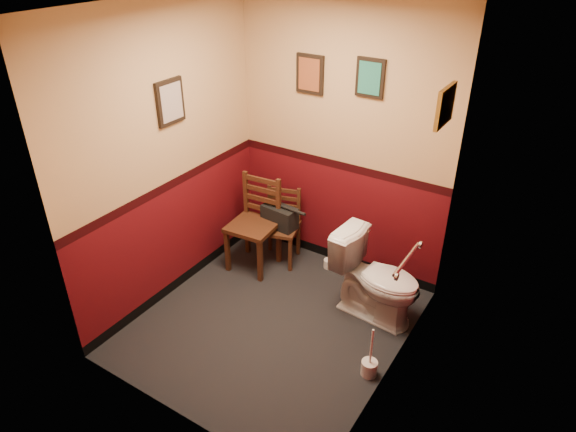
{
  "coord_description": "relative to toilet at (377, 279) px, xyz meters",
  "views": [
    {
      "loc": [
        2.02,
        -2.94,
        3.17
      ],
      "look_at": [
        0.0,
        0.25,
        1.0
      ],
      "focal_mm": 32.0,
      "sensor_mm": 36.0,
      "label": 1
    }
  ],
  "objects": [
    {
      "name": "handbag",
      "position": [
        -1.22,
        0.28,
        0.13
      ],
      "size": [
        0.38,
        0.21,
        0.27
      ],
      "rotation": [
        0.0,
        0.0,
        -0.09
      ],
      "color": "black",
      "rests_on": "chair_right"
    },
    {
      "name": "chair_right",
      "position": [
        -1.23,
        0.31,
        0.0
      ],
      "size": [
        0.46,
        0.46,
        0.8
      ],
      "rotation": [
        0.0,
        0.0,
        0.28
      ],
      "color": "#4B2716",
      "rests_on": "floor"
    },
    {
      "name": "ceiling",
      "position": [
        -0.72,
        -0.6,
        2.3
      ],
      "size": [
        2.2,
        2.4,
        0.0
      ],
      "primitive_type": "cube",
      "rotation": [
        3.14,
        0.0,
        0.0
      ],
      "color": "silver",
      "rests_on": "ground"
    },
    {
      "name": "toilet",
      "position": [
        0.0,
        0.0,
        0.0
      ],
      "size": [
        0.86,
        0.53,
        0.8
      ],
      "primitive_type": "imported",
      "rotation": [
        0.0,
        0.0,
        1.48
      ],
      "color": "white",
      "rests_on": "floor"
    },
    {
      "name": "toilet_brush",
      "position": [
        0.27,
        -0.7,
        -0.33
      ],
      "size": [
        0.13,
        0.13,
        0.47
      ],
      "color": "silver",
      "rests_on": "floor"
    },
    {
      "name": "framed_print_back_b",
      "position": [
        -0.47,
        0.58,
        1.6
      ],
      "size": [
        0.26,
        0.04,
        0.34
      ],
      "color": "black",
      "rests_on": "wall_back"
    },
    {
      "name": "grab_bar",
      "position": [
        0.35,
        -0.35,
        0.55
      ],
      "size": [
        0.05,
        0.56,
        0.06
      ],
      "color": "silver",
      "rests_on": "wall_right"
    },
    {
      "name": "wall_right",
      "position": [
        0.38,
        -0.6,
        0.95
      ],
      "size": [
        0.0,
        2.4,
        2.7
      ],
      "primitive_type": "cube",
      "rotation": [
        1.57,
        0.0,
        -1.57
      ],
      "color": "#500A10",
      "rests_on": "ground"
    },
    {
      "name": "tp_stack",
      "position": [
        -0.65,
        0.43,
        -0.32
      ],
      "size": [
        0.22,
        0.11,
        0.19
      ],
      "color": "silver",
      "rests_on": "floor"
    },
    {
      "name": "chair_left",
      "position": [
        -1.4,
        0.08,
        0.09
      ],
      "size": [
        0.49,
        0.49,
        0.97
      ],
      "rotation": [
        0.0,
        0.0,
        0.08
      ],
      "color": "#4B2716",
      "rests_on": "floor"
    },
    {
      "name": "wall_back",
      "position": [
        -0.72,
        0.6,
        0.95
      ],
      "size": [
        2.2,
        0.0,
        2.7
      ],
      "primitive_type": "cube",
      "rotation": [
        1.57,
        0.0,
        0.0
      ],
      "color": "#500A10",
      "rests_on": "ground"
    },
    {
      "name": "framed_print_back_a",
      "position": [
        -1.07,
        0.58,
        1.55
      ],
      "size": [
        0.28,
        0.04,
        0.36
      ],
      "color": "black",
      "rests_on": "wall_back"
    },
    {
      "name": "wall_left",
      "position": [
        -1.82,
        -0.6,
        0.95
      ],
      "size": [
        0.0,
        2.4,
        2.7
      ],
      "primitive_type": "cube",
      "rotation": [
        1.57,
        0.0,
        1.57
      ],
      "color": "#500A10",
      "rests_on": "ground"
    },
    {
      "name": "framed_print_right",
      "position": [
        0.36,
        -0.0,
        1.65
      ],
      "size": [
        0.04,
        0.34,
        0.28
      ],
      "color": "olive",
      "rests_on": "wall_right"
    },
    {
      "name": "framed_print_left",
      "position": [
        -1.8,
        -0.5,
        1.45
      ],
      "size": [
        0.04,
        0.3,
        0.38
      ],
      "color": "black",
      "rests_on": "wall_left"
    },
    {
      "name": "floor",
      "position": [
        -0.72,
        -0.6,
        -0.4
      ],
      "size": [
        2.2,
        2.4,
        0.0
      ],
      "primitive_type": "cube",
      "color": "black",
      "rests_on": "ground"
    },
    {
      "name": "wall_front",
      "position": [
        -0.72,
        -1.8,
        0.95
      ],
      "size": [
        2.2,
        0.0,
        2.7
      ],
      "primitive_type": "cube",
      "rotation": [
        -1.57,
        0.0,
        0.0
      ],
      "color": "#500A10",
      "rests_on": "ground"
    }
  ]
}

